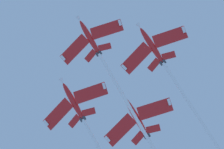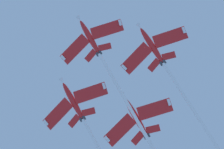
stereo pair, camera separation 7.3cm
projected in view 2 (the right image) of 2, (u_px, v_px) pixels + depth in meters
name	position (u px, v px, depth m)	size (l,w,h in m)	color
jet_lead	(105.00, 65.00, 122.47)	(19.76, 44.23, 23.12)	red
jet_left_wing	(173.00, 79.00, 116.92)	(19.71, 46.77, 23.02)	red
jet_right_wing	(90.00, 133.00, 118.01)	(19.68, 46.12, 23.70)	red
jet_slot	(148.00, 138.00, 115.01)	(19.77, 42.56, 20.72)	red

